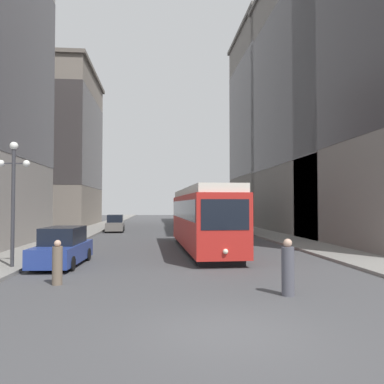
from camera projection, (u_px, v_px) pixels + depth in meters
The scene contains 13 objects.
ground_plane at pixel (225, 332), 8.65m from camera, with size 200.00×200.00×0.00m, color #424244.
sidewalk_left at pixel (98, 227), 47.65m from camera, with size 3.17×120.00×0.15m, color gray.
sidewalk_right at pixel (238, 227), 49.27m from camera, with size 3.17×120.00×0.15m, color gray.
streetcar at pixel (202, 217), 23.99m from camera, with size 3.04×14.08×3.89m.
transit_bus at pixel (219, 213), 41.46m from camera, with size 2.89×12.98×3.45m.
parked_car_left_near at pixel (115, 224), 40.89m from camera, with size 2.05×4.53×1.82m.
parked_car_left_mid at pixel (63, 248), 18.18m from camera, with size 2.06×5.06×1.82m.
pedestrian_crossing_near at pixel (57, 264), 13.75m from camera, with size 0.36×0.36×1.61m.
pedestrian_crossing_far at pixel (288, 269), 12.13m from camera, with size 0.40×0.40×1.80m.
lamp_post_left_near at pixel (13, 184), 16.96m from camera, with size 1.41×0.36×5.55m.
building_left_corner at pixel (47, 146), 53.27m from camera, with size 13.47×17.32×21.60m.
building_right_corner at pixel (279, 125), 56.33m from camera, with size 12.36×16.60×28.59m.
building_right_midblock at pixel (342, 94), 39.80m from camera, with size 14.96×20.87×27.95m.
Camera 1 is at (-1.55, -8.64, 2.88)m, focal length 35.72 mm.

